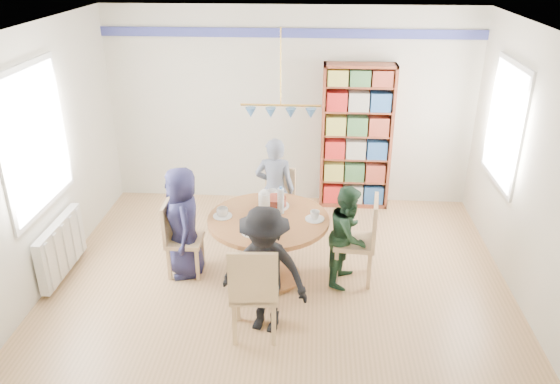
# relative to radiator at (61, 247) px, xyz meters

# --- Properties ---
(ground) EXTENTS (5.00, 5.00, 0.00)m
(ground) POSITION_rel_radiator_xyz_m (2.42, -0.30, -0.35)
(ground) COLOR tan
(room_shell) EXTENTS (5.00, 5.00, 5.00)m
(room_shell) POSITION_rel_radiator_xyz_m (2.16, 0.57, 1.30)
(room_shell) COLOR white
(room_shell) RESTS_ON ground
(radiator) EXTENTS (0.12, 1.00, 0.60)m
(radiator) POSITION_rel_radiator_xyz_m (0.00, 0.00, 0.00)
(radiator) COLOR silver
(radiator) RESTS_ON ground
(dining_table) EXTENTS (1.30, 1.30, 0.75)m
(dining_table) POSITION_rel_radiator_xyz_m (2.29, 0.09, 0.21)
(dining_table) COLOR olive
(dining_table) RESTS_ON ground
(chair_left) EXTENTS (0.39, 0.39, 0.87)m
(chair_left) POSITION_rel_radiator_xyz_m (1.28, 0.13, 0.13)
(chair_left) COLOR #D7B084
(chair_left) RESTS_ON ground
(chair_right) EXTENTS (0.48, 0.48, 0.98)m
(chair_right) POSITION_rel_radiator_xyz_m (3.31, 0.12, 0.19)
(chair_right) COLOR #D7B084
(chair_right) RESTS_ON ground
(chair_far) EXTENTS (0.48, 0.48, 0.89)m
(chair_far) POSITION_rel_radiator_xyz_m (2.32, 1.09, 0.14)
(chair_far) COLOR #D7B084
(chair_far) RESTS_ON ground
(chair_near) EXTENTS (0.47, 0.47, 1.00)m
(chair_near) POSITION_rel_radiator_xyz_m (2.25, -0.94, 0.20)
(chair_near) COLOR #D7B084
(chair_near) RESTS_ON ground
(person_left) EXTENTS (0.60, 0.73, 1.27)m
(person_left) POSITION_rel_radiator_xyz_m (1.35, 0.14, 0.29)
(person_left) COLOR #1C1C3E
(person_left) RESTS_ON ground
(person_right) EXTENTS (0.57, 0.65, 1.13)m
(person_right) POSITION_rel_radiator_xyz_m (3.15, 0.10, 0.21)
(person_right) COLOR #193220
(person_right) RESTS_ON ground
(person_far) EXTENTS (0.50, 0.35, 1.33)m
(person_far) POSITION_rel_radiator_xyz_m (2.29, 1.00, 0.31)
(person_far) COLOR gray
(person_far) RESTS_ON ground
(person_near) EXTENTS (0.93, 0.68, 1.29)m
(person_near) POSITION_rel_radiator_xyz_m (2.34, -0.78, 0.30)
(person_near) COLOR black
(person_near) RESTS_ON ground
(bookshelf) EXTENTS (0.95, 0.29, 2.00)m
(bookshelf) POSITION_rel_radiator_xyz_m (3.33, 2.04, 0.63)
(bookshelf) COLOR brown
(bookshelf) RESTS_ON ground
(tableware) EXTENTS (1.19, 1.19, 0.31)m
(tableware) POSITION_rel_radiator_xyz_m (2.27, 0.11, 0.47)
(tableware) COLOR white
(tableware) RESTS_ON dining_table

